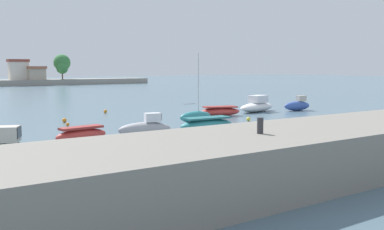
% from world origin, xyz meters
% --- Properties ---
extents(ground_plane, '(400.00, 400.00, 0.00)m').
position_xyz_m(ground_plane, '(0.00, 0.00, 0.00)').
color(ground_plane, slate).
extents(seawall_embankment, '(81.88, 6.10, 2.24)m').
position_xyz_m(seawall_embankment, '(0.00, -6.04, 1.12)').
color(seawall_embankment, gray).
rests_on(seawall_embankment, ground).
extents(mooring_bollard, '(0.26, 0.26, 0.67)m').
position_xyz_m(mooring_bollard, '(-5.68, -6.21, 2.58)').
color(mooring_bollard, '#2D2D33').
rests_on(mooring_bollard, seawall_embankment).
extents(moored_boat_0, '(4.10, 2.90, 1.68)m').
position_xyz_m(moored_boat_0, '(-13.44, 6.51, 0.62)').
color(moored_boat_0, teal).
rests_on(moored_boat_0, ground).
extents(moored_boat_1, '(3.73, 1.56, 1.07)m').
position_xyz_m(moored_boat_1, '(-8.15, 8.35, 0.51)').
color(moored_boat_1, '#C63833').
rests_on(moored_boat_1, ground).
extents(moored_boat_2, '(4.01, 2.07, 1.71)m').
position_xyz_m(moored_boat_2, '(-3.57, 7.98, 0.62)').
color(moored_boat_2, '#9E9EA3').
rests_on(moored_boat_2, ground).
extents(moored_boat_3, '(4.67, 1.83, 1.13)m').
position_xyz_m(moored_boat_3, '(1.61, 7.71, 0.54)').
color(moored_boat_3, teal).
rests_on(moored_boat_3, ground).
extents(moored_boat_4, '(3.38, 1.18, 6.22)m').
position_xyz_m(moored_boat_4, '(4.01, 12.77, 0.57)').
color(moored_boat_4, teal).
rests_on(moored_boat_4, ground).
extents(moored_boat_5, '(4.53, 2.80, 0.99)m').
position_xyz_m(moored_boat_5, '(9.03, 15.71, 0.48)').
color(moored_boat_5, '#C63833').
rests_on(moored_boat_5, ground).
extents(moored_boat_6, '(5.88, 3.16, 1.83)m').
position_xyz_m(moored_boat_6, '(15.01, 16.77, 0.67)').
color(moored_boat_6, white).
rests_on(moored_boat_6, ground).
extents(moored_boat_7, '(3.64, 1.51, 1.72)m').
position_xyz_m(moored_boat_7, '(19.84, 15.23, 0.62)').
color(moored_boat_7, '#3856A8').
rests_on(moored_boat_7, ground).
extents(mooring_buoy_0, '(0.39, 0.39, 0.39)m').
position_xyz_m(mooring_buoy_0, '(0.38, 24.88, 0.19)').
color(mooring_buoy_0, orange).
rests_on(mooring_buoy_0, ground).
extents(mooring_buoy_1, '(0.40, 0.40, 0.40)m').
position_xyz_m(mooring_buoy_1, '(-5.83, 19.36, 0.20)').
color(mooring_buoy_1, orange).
rests_on(mooring_buoy_1, ground).
extents(mooring_buoy_2, '(0.29, 0.29, 0.29)m').
position_xyz_m(mooring_buoy_2, '(-6.35, 16.84, 0.15)').
color(mooring_buoy_2, orange).
rests_on(mooring_buoy_2, ground).
extents(mooring_buoy_3, '(0.38, 0.38, 0.38)m').
position_xyz_m(mooring_buoy_3, '(8.60, 10.83, 0.19)').
color(mooring_buoy_3, yellow).
rests_on(mooring_buoy_3, ground).
extents(mooring_buoy_4, '(0.41, 0.41, 0.41)m').
position_xyz_m(mooring_buoy_4, '(6.42, 5.38, 0.21)').
color(mooring_buoy_4, white).
rests_on(mooring_buoy_4, ground).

